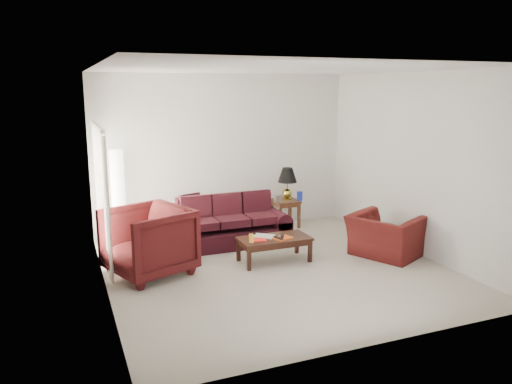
% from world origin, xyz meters
% --- Properties ---
extents(floor, '(5.00, 5.00, 0.00)m').
position_xyz_m(floor, '(0.00, 0.00, 0.00)').
color(floor, '#BAB39F').
rests_on(floor, ground).
extents(blinds, '(0.10, 2.00, 2.16)m').
position_xyz_m(blinds, '(-2.42, 1.30, 1.08)').
color(blinds, silver).
rests_on(blinds, ground).
extents(sofa, '(2.08, 0.92, 0.84)m').
position_xyz_m(sofa, '(-0.26, 1.42, 0.42)').
color(sofa, black).
rests_on(sofa, ground).
extents(throw_pillow, '(0.44, 0.32, 0.41)m').
position_xyz_m(throw_pillow, '(-0.84, 1.92, 0.67)').
color(throw_pillow, black).
rests_on(throw_pillow, sofa).
extents(end_table, '(0.51, 0.51, 0.55)m').
position_xyz_m(end_table, '(1.15, 2.15, 0.27)').
color(end_table, '#50241B').
rests_on(end_table, ground).
extents(table_lamp, '(0.43, 0.43, 0.64)m').
position_xyz_m(table_lamp, '(1.21, 2.19, 0.87)').
color(table_lamp, gold).
rests_on(table_lamp, end_table).
extents(clock, '(0.14, 0.06, 0.14)m').
position_xyz_m(clock, '(0.95, 2.06, 0.62)').
color(clock, '#BABABE').
rests_on(clock, end_table).
extents(blue_canister, '(0.14, 0.14, 0.18)m').
position_xyz_m(blue_canister, '(1.39, 2.00, 0.63)').
color(blue_canister, '#1929A8').
rests_on(blue_canister, end_table).
extents(picture_frame, '(0.13, 0.16, 0.05)m').
position_xyz_m(picture_frame, '(1.01, 2.37, 0.62)').
color(picture_frame, silver).
rests_on(picture_frame, end_table).
extents(floor_lamp, '(0.32, 0.32, 1.72)m').
position_xyz_m(floor_lamp, '(-2.06, 2.20, 0.86)').
color(floor_lamp, white).
rests_on(floor_lamp, ground).
extents(armchair_left, '(1.45, 1.43, 1.02)m').
position_xyz_m(armchair_left, '(-1.85, 0.51, 0.51)').
color(armchair_left, '#3C0E0F').
rests_on(armchair_left, ground).
extents(armchair_right, '(1.30, 1.36, 0.69)m').
position_xyz_m(armchair_right, '(1.92, -0.09, 0.35)').
color(armchair_right, '#461110').
rests_on(armchair_right, ground).
extents(coffee_table, '(1.17, 0.63, 0.40)m').
position_xyz_m(coffee_table, '(0.11, 0.34, 0.20)').
color(coffee_table, black).
rests_on(coffee_table, ground).
extents(magazine_red, '(0.29, 0.24, 0.01)m').
position_xyz_m(magazine_red, '(-0.19, 0.31, 0.41)').
color(magazine_red, red).
rests_on(magazine_red, coffee_table).
extents(magazine_white, '(0.39, 0.38, 0.02)m').
position_xyz_m(magazine_white, '(-0.02, 0.45, 0.41)').
color(magazine_white, beige).
rests_on(magazine_white, coffee_table).
extents(magazine_orange, '(0.34, 0.29, 0.02)m').
position_xyz_m(magazine_orange, '(0.21, 0.26, 0.41)').
color(magazine_orange, '#D75119').
rests_on(magazine_orange, coffee_table).
extents(remote_a, '(0.10, 0.19, 0.02)m').
position_xyz_m(remote_a, '(0.13, 0.23, 0.43)').
color(remote_a, black).
rests_on(remote_a, coffee_table).
extents(remote_b, '(0.13, 0.18, 0.02)m').
position_xyz_m(remote_b, '(0.24, 0.32, 0.43)').
color(remote_b, black).
rests_on(remote_b, coffee_table).
extents(yellow_glass, '(0.08, 0.08, 0.13)m').
position_xyz_m(yellow_glass, '(-0.32, 0.25, 0.46)').
color(yellow_glass, yellow).
rests_on(yellow_glass, coffee_table).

